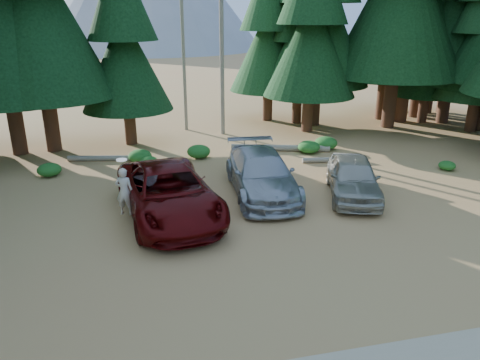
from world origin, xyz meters
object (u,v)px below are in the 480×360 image
Objects in this scene: silver_minivan_center at (262,174)px; log_right at (280,148)px; log_left at (107,158)px; frisbee_player at (124,191)px; silver_minivan_right at (353,177)px; log_mid at (333,160)px; red_pickup at (169,192)px.

silver_minivan_center is 1.13× the size of log_right.
silver_minivan_center is 8.60m from log_left.
frisbee_player is 0.39× the size of log_right.
silver_minivan_right is 4.45m from log_mid.
red_pickup is 1.10× the size of silver_minivan_center.
silver_minivan_center reaches higher than log_left.
frisbee_player reaches higher than silver_minivan_right.
red_pickup is 2.10× the size of log_mid.
log_mid is 3.11m from log_right.
frisbee_player is 0.65× the size of log_mid.
log_left is (-2.42, 7.26, -0.75)m from red_pickup.
log_left is 8.80m from log_right.
silver_minivan_right is (3.43, -1.07, -0.06)m from silver_minivan_center.
frisbee_player is 0.52× the size of log_left.
silver_minivan_center reaches higher than log_mid.
log_right reaches higher than log_mid.
red_pickup is at bearing -156.28° from silver_minivan_center.
frisbee_player reaches higher than log_mid.
log_left is (-0.91, 7.37, -0.98)m from frisbee_player.
frisbee_player is (-8.72, -0.38, 0.34)m from silver_minivan_right.
frisbee_player is at bearing -145.87° from log_mid.
frisbee_player is at bearing 176.70° from red_pickup.
log_mid is (10.71, -2.73, -0.01)m from log_left.
silver_minivan_right is (7.20, 0.26, -0.11)m from red_pickup.
log_mid is at bearing 21.09° from red_pickup.
frisbee_player is 10.65m from log_right.
log_mid is at bearing -136.14° from frisbee_player.
red_pickup is at bearing -142.55° from log_mid.
red_pickup is at bearing -159.15° from silver_minivan_right.
frisbee_player is (-5.28, -1.45, 0.28)m from silver_minivan_center.
frisbee_player reaches higher than log_right.
frisbee_player reaches higher than red_pickup.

